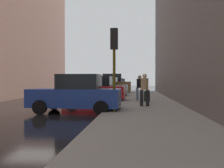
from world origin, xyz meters
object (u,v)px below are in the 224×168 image
Objects in this scene: parked_red_hatchback at (95,90)px; rolling_suitcase at (147,96)px; parked_silver_sedan at (118,84)px; fire_hydrant at (123,94)px; traffic_light at (114,51)px; parked_dark_green_sedan at (115,85)px; pedestrian_in_jeans at (140,86)px; parked_blue_sedan at (76,94)px; pedestrian_in_tan_coat at (145,88)px; parked_gray_coupe at (104,88)px; parked_bronze_suv at (111,85)px.

rolling_suitcase is at bearing -14.46° from parked_red_hatchback.
parked_silver_sedan is at bearing 98.34° from rolling_suitcase.
traffic_light reaches higher than fire_hydrant.
parked_dark_green_sedan is 1.17× the size of traffic_light.
parked_dark_green_sedan is 2.47× the size of pedestrian_in_jeans.
pedestrian_in_tan_coat is (3.26, 1.73, 0.26)m from parked_blue_sedan.
pedestrian_in_tan_coat is at bearing -86.97° from pedestrian_in_jeans.
traffic_light is at bearing -73.82° from parked_red_hatchback.
traffic_light is at bearing -106.94° from rolling_suitcase.
rolling_suitcase is (3.52, -17.99, -0.36)m from parked_dark_green_sedan.
fire_hydrant is (1.80, -21.37, -0.35)m from parked_silver_sedan.
traffic_light is at bearing -89.65° from fire_hydrant.
parked_gray_coupe is 9.58m from pedestrian_in_tan_coat.
pedestrian_in_jeans reaches higher than parked_red_hatchback.
parked_dark_green_sedan reaches higher than fire_hydrant.
parked_blue_sedan reaches higher than fire_hydrant.
pedestrian_in_jeans is at bearing 60.91° from parked_blue_sedan.
parked_red_hatchback is 11.05m from parked_bronze_suv.
pedestrian_in_jeans is at bearing -82.52° from parked_silver_sedan.
parked_red_hatchback is 5.11m from parked_gray_coupe.
parked_gray_coupe is at bearing 118.28° from fire_hydrant.
fire_hydrant is at bearing 44.27° from parked_red_hatchback.
parked_blue_sedan is 7.61m from fire_hydrant.
parked_blue_sedan is 1.18× the size of traffic_light.
rolling_suitcase is at bearing 53.26° from parked_blue_sedan.
parked_gray_coupe is 2.49× the size of pedestrian_in_tan_coat.
parked_silver_sedan is 1.17× the size of traffic_light.
parked_gray_coupe is at bearing 120.33° from rolling_suitcase.
parked_dark_green_sedan is (0.00, 17.08, 0.00)m from parked_red_hatchback.
parked_red_hatchback is 2.54m from fire_hydrant.
parked_bronze_suv is (-0.00, 5.94, 0.18)m from parked_gray_coupe.
traffic_light reaches higher than parked_bronze_suv.
parked_dark_green_sedan reaches higher than rolling_suitcase.
parked_dark_green_sedan is at bearing 96.71° from fire_hydrant.
parked_red_hatchback reaches higher than rolling_suitcase.
parked_silver_sedan is (0.00, 23.13, 0.00)m from parked_red_hatchback.
pedestrian_in_tan_coat is (3.26, -20.98, 0.26)m from parked_dark_green_sedan.
parked_gray_coupe and parked_silver_sedan have the same top height.
parked_blue_sedan and parked_gray_coupe have the same top height.
pedestrian_in_jeans is 1.09m from rolling_suitcase.
parked_bronze_suv reaches higher than pedestrian_in_tan_coat.
pedestrian_in_tan_coat is 3.06m from rolling_suitcase.
parked_blue_sedan is 0.99× the size of parked_red_hatchback.
parked_gray_coupe is 18.02m from parked_silver_sedan.
parked_blue_sedan is at bearing -152.03° from pedestrian_in_tan_coat.
parked_red_hatchback is 6.06× the size of fire_hydrant.
parked_bronze_suv is 12.48m from rolling_suitcase.
parked_blue_sedan is at bearing -90.00° from parked_silver_sedan.
pedestrian_in_tan_coat is at bearing -75.61° from fire_hydrant.
parked_bronze_suv is (-0.00, 16.68, 0.18)m from parked_blue_sedan.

